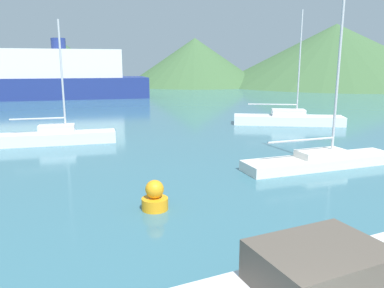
# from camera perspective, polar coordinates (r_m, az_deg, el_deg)

# --- Properties ---
(motorboat_near) EXTENTS (7.70, 3.97, 2.21)m
(motorboat_near) POSITION_cam_1_polar(r_m,az_deg,el_deg) (8.83, 24.87, -18.66)
(motorboat_near) COLOR silver
(motorboat_near) RESTS_ON ground_plane
(sailboat_inner) EXTENTS (8.09, 2.97, 8.22)m
(sailboat_inner) POSITION_cam_1_polar(r_m,az_deg,el_deg) (18.92, 19.09, -2.23)
(sailboat_inner) COLOR white
(sailboat_inner) RESTS_ON ground_plane
(sailboat_middle) EXTENTS (7.11, 2.07, 7.40)m
(sailboat_middle) POSITION_cam_1_polar(r_m,az_deg,el_deg) (24.55, -19.84, 1.13)
(sailboat_middle) COLOR silver
(sailboat_middle) RESTS_ON ground_plane
(sailboat_outer) EXTENTS (8.90, 4.37, 8.94)m
(sailboat_outer) POSITION_cam_1_polar(r_m,az_deg,el_deg) (31.52, 14.43, 3.76)
(sailboat_outer) COLOR white
(sailboat_outer) RESTS_ON ground_plane
(ferry_distant) EXTENTS (25.29, 9.94, 8.51)m
(ferry_distant) POSITION_cam_1_polar(r_m,az_deg,el_deg) (58.48, -19.38, 9.61)
(ferry_distant) COLOR navy
(ferry_distant) RESTS_ON ground_plane
(buoy_marker) EXTENTS (0.89, 0.89, 1.03)m
(buoy_marker) POSITION_cam_1_polar(r_m,az_deg,el_deg) (12.75, -5.69, -8.11)
(buoy_marker) COLOR orange
(buoy_marker) RESTS_ON ground_plane
(hill_central) EXTENTS (25.77, 25.77, 9.67)m
(hill_central) POSITION_cam_1_polar(r_m,az_deg,el_deg) (89.87, -18.95, 11.39)
(hill_central) COLOR #38563D
(hill_central) RESTS_ON ground_plane
(hill_east) EXTENTS (32.67, 32.67, 10.89)m
(hill_east) POSITION_cam_1_polar(r_m,az_deg,el_deg) (89.97, 0.42, 12.41)
(hill_east) COLOR #3D6038
(hill_east) RESTS_ON ground_plane
(hill_far_east) EXTENTS (55.48, 55.48, 14.06)m
(hill_far_east) POSITION_cam_1_polar(r_m,az_deg,el_deg) (96.06, 20.91, 12.56)
(hill_far_east) COLOR #3D6038
(hill_far_east) RESTS_ON ground_plane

